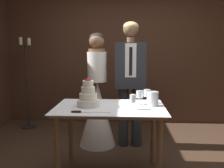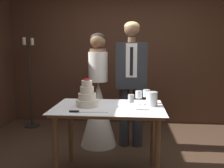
% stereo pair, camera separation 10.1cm
% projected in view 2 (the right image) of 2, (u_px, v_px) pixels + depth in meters
% --- Properties ---
extents(wall_back, '(4.85, 0.12, 2.91)m').
position_uv_depth(wall_back, '(129.00, 48.00, 4.79)').
color(wall_back, '#472B1E').
rests_on(wall_back, ground_plane).
extents(cake_table, '(1.22, 0.80, 0.81)m').
position_uv_depth(cake_table, '(109.00, 116.00, 2.80)').
color(cake_table, brown).
rests_on(cake_table, ground_plane).
extents(tiered_cake, '(0.25, 0.25, 0.31)m').
position_uv_depth(tiered_cake, '(87.00, 97.00, 2.80)').
color(tiered_cake, silver).
rests_on(tiered_cake, cake_table).
extents(cake_knife, '(0.39, 0.04, 0.02)m').
position_uv_depth(cake_knife, '(81.00, 112.00, 2.53)').
color(cake_knife, silver).
rests_on(cake_knife, cake_table).
extents(wine_glass_near, '(0.08, 0.08, 0.16)m').
position_uv_depth(wine_glass_near, '(147.00, 94.00, 2.94)').
color(wine_glass_near, silver).
rests_on(wine_glass_near, cake_table).
extents(wine_glass_middle, '(0.08, 0.08, 0.16)m').
position_uv_depth(wine_glass_middle, '(139.00, 95.00, 2.85)').
color(wine_glass_middle, silver).
rests_on(wine_glass_middle, cake_table).
extents(wine_glass_far, '(0.06, 0.06, 0.16)m').
position_uv_depth(wine_glass_far, '(131.00, 99.00, 2.64)').
color(wine_glass_far, silver).
rests_on(wine_glass_far, cake_table).
extents(hurricane_candle, '(0.13, 0.13, 0.16)m').
position_uv_depth(hurricane_candle, '(152.00, 99.00, 2.80)').
color(hurricane_candle, silver).
rests_on(hurricane_candle, cake_table).
extents(bride, '(0.54, 0.54, 1.67)m').
position_uv_depth(bride, '(98.00, 104.00, 3.71)').
color(bride, white).
rests_on(bride, ground_plane).
extents(groom, '(0.44, 0.25, 1.82)m').
position_uv_depth(groom, '(131.00, 77.00, 3.60)').
color(groom, '#282B30').
rests_on(groom, ground_plane).
extents(candle_stand, '(0.28, 0.28, 1.64)m').
position_uv_depth(candle_stand, '(30.00, 86.00, 4.57)').
color(candle_stand, black).
rests_on(candle_stand, ground_plane).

